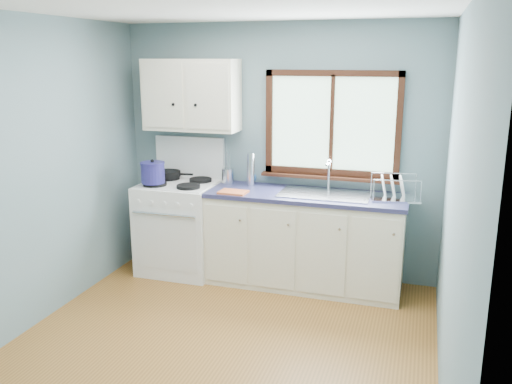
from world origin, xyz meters
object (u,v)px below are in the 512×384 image
(sink, at_px, (324,201))
(thermos, at_px, (251,169))
(base_cabinets, at_px, (304,244))
(dish_rack, at_px, (394,192))
(utensil_crock, at_px, (228,176))
(skillet, at_px, (168,174))
(gas_range, at_px, (180,224))
(stockpot, at_px, (153,172))

(sink, xyz_separation_m, thermos, (-0.77, 0.15, 0.22))
(base_cabinets, xyz_separation_m, dish_rack, (0.80, 0.04, 0.57))
(utensil_crock, bearing_deg, skillet, -176.76)
(gas_range, bearing_deg, sink, 0.71)
(sink, relative_size, stockpot, 2.84)
(gas_range, relative_size, skillet, 3.17)
(sink, bearing_deg, base_cabinets, 179.87)
(thermos, distance_m, dish_rack, 1.40)
(sink, relative_size, skillet, 1.96)
(gas_range, height_order, utensil_crock, gas_range)
(gas_range, relative_size, utensil_crock, 3.49)
(thermos, bearing_deg, stockpot, -159.39)
(skillet, height_order, utensil_crock, utensil_crock)
(utensil_crock, distance_m, dish_rack, 1.65)
(gas_range, bearing_deg, base_cabinets, 0.82)
(thermos, relative_size, dish_rack, 0.69)
(gas_range, bearing_deg, dish_rack, 1.70)
(base_cabinets, height_order, stockpot, stockpot)
(stockpot, bearing_deg, gas_range, 42.89)
(gas_range, relative_size, stockpot, 4.60)
(gas_range, bearing_deg, skillet, 143.38)
(skillet, bearing_deg, utensil_crock, -5.23)
(dish_rack, bearing_deg, sink, 174.68)
(sink, distance_m, stockpot, 1.70)
(utensil_crock, relative_size, thermos, 1.19)
(base_cabinets, distance_m, stockpot, 1.64)
(skillet, xyz_separation_m, stockpot, (-0.00, -0.32, 0.08))
(skillet, xyz_separation_m, thermos, (0.90, 0.02, 0.10))
(thermos, height_order, dish_rack, thermos)
(stockpot, height_order, thermos, thermos)
(gas_range, distance_m, thermos, 0.94)
(base_cabinets, height_order, skillet, skillet)
(stockpot, relative_size, dish_rack, 0.63)
(base_cabinets, bearing_deg, sink, -0.13)
(stockpot, xyz_separation_m, utensil_crock, (0.65, 0.35, -0.07))
(base_cabinets, bearing_deg, thermos, 166.22)
(utensil_crock, height_order, dish_rack, utensil_crock)
(stockpot, distance_m, utensil_crock, 0.75)
(base_cabinets, xyz_separation_m, stockpot, (-1.49, -0.19, 0.66))
(gas_range, xyz_separation_m, sink, (1.49, 0.02, 0.37))
(gas_range, xyz_separation_m, utensil_crock, (0.46, 0.18, 0.51))
(thermos, bearing_deg, utensil_crock, 176.79)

